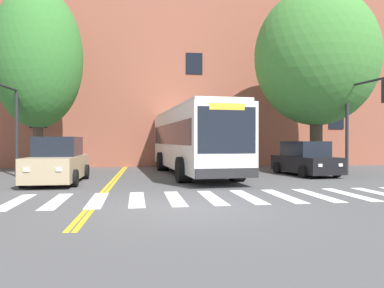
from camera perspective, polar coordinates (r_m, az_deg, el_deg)
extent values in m
plane|color=#4C4C4F|center=(9.75, -0.83, -9.79)|extent=(120.00, 120.00, 0.00)
cube|color=white|center=(11.84, -25.33, -7.98)|extent=(0.54, 2.99, 0.01)
cube|color=white|center=(11.56, -19.87, -8.17)|extent=(0.54, 2.99, 0.01)
cube|color=white|center=(11.40, -14.20, -8.28)|extent=(0.54, 2.99, 0.01)
cube|color=white|center=(11.34, -8.41, -8.31)|extent=(0.54, 2.99, 0.01)
cube|color=white|center=(11.40, -2.63, -8.26)|extent=(0.54, 2.99, 0.01)
cube|color=white|center=(11.57, 3.04, -8.13)|extent=(0.54, 2.99, 0.01)
cube|color=white|center=(11.85, 8.49, -7.93)|extent=(0.54, 2.99, 0.01)
cube|color=white|center=(12.22, 13.64, -7.68)|extent=(0.54, 2.99, 0.01)
cube|color=white|center=(12.69, 18.44, -7.38)|extent=(0.54, 2.99, 0.01)
cube|color=white|center=(13.24, 22.87, -7.07)|extent=(0.54, 2.99, 0.01)
cube|color=white|center=(13.86, 26.91, -6.74)|extent=(0.54, 2.99, 0.01)
cube|color=gold|center=(25.38, -10.22, -3.41)|extent=(0.12, 36.00, 0.01)
cube|color=gold|center=(25.37, -9.86, -3.41)|extent=(0.12, 36.00, 0.01)
cube|color=white|center=(19.21, -0.01, 0.67)|extent=(3.61, 11.88, 2.82)
cube|color=black|center=(19.52, 3.50, 1.49)|extent=(1.12, 10.70, 1.02)
cube|color=black|center=(18.99, -3.62, 1.52)|extent=(1.12, 10.70, 1.02)
cube|color=black|center=(13.56, 5.37, 2.14)|extent=(2.18, 0.25, 1.69)
cube|color=yellow|center=(13.61, 5.38, 5.71)|extent=(1.33, 0.17, 0.24)
cube|color=#232326|center=(13.58, 5.40, -4.48)|extent=(2.38, 0.34, 0.36)
cube|color=silver|center=(19.28, -0.01, 5.10)|extent=(3.41, 11.40, 0.16)
cylinder|color=black|center=(16.09, 6.85, -3.78)|extent=(0.67, 1.13, 1.07)
cylinder|color=black|center=(15.48, -1.29, -3.95)|extent=(0.67, 1.13, 1.07)
cylinder|color=black|center=(22.07, 1.45, -2.60)|extent=(0.67, 1.13, 1.07)
cylinder|color=black|center=(21.63, -4.53, -2.67)|extent=(0.67, 1.13, 1.07)
cube|color=tan|center=(16.35, -19.77, -3.36)|extent=(1.88, 4.73, 0.92)
cube|color=black|center=(16.46, -19.68, -0.34)|extent=(1.66, 2.28, 0.79)
cube|color=white|center=(13.92, -19.65, -3.66)|extent=(0.20, 0.04, 0.14)
cube|color=white|center=(14.19, -23.92, -3.60)|extent=(0.20, 0.04, 0.14)
cylinder|color=black|center=(14.78, -17.45, -4.99)|extent=(0.23, 0.66, 0.66)
cylinder|color=black|center=(15.20, -24.34, -4.86)|extent=(0.23, 0.66, 0.66)
cylinder|color=black|center=(17.65, -15.84, -4.09)|extent=(0.23, 0.66, 0.66)
cylinder|color=black|center=(18.00, -21.67, -4.01)|extent=(0.23, 0.66, 0.66)
cube|color=black|center=(19.67, 16.87, -2.95)|extent=(2.29, 4.32, 0.79)
cube|color=black|center=(19.67, 16.81, -0.70)|extent=(1.87, 2.46, 0.76)
cube|color=white|center=(18.23, 21.70, -2.99)|extent=(0.20, 0.07, 0.14)
cube|color=white|center=(17.63, 18.96, -3.10)|extent=(0.20, 0.07, 0.14)
cylinder|color=black|center=(19.12, 21.16, -3.84)|extent=(0.30, 0.62, 0.60)
cylinder|color=black|center=(18.13, 16.57, -4.06)|extent=(0.30, 0.62, 0.60)
cylinder|color=black|center=(21.24, 17.12, -3.39)|extent=(0.30, 0.62, 0.60)
cylinder|color=black|center=(20.36, 12.84, -3.55)|extent=(0.30, 0.62, 0.60)
cube|color=#B7BABF|center=(29.37, -3.92, -1.65)|extent=(1.93, 4.44, 0.88)
cube|color=black|center=(29.48, -3.93, -0.01)|extent=(1.70, 2.15, 0.80)
cube|color=white|center=(27.17, -2.64, -1.65)|extent=(0.20, 0.04, 0.14)
cube|color=white|center=(27.14, -4.96, -1.65)|extent=(0.20, 0.04, 0.14)
cylinder|color=black|center=(28.06, -1.93, -2.35)|extent=(0.23, 0.66, 0.66)
cylinder|color=black|center=(28.01, -5.77, -2.36)|extent=(0.23, 0.66, 0.66)
cylinder|color=black|center=(30.78, -2.24, -2.10)|extent=(0.23, 0.66, 0.66)
cylinder|color=black|center=(30.73, -5.74, -2.10)|extent=(0.23, 0.66, 0.66)
cylinder|color=#28282D|center=(20.46, 22.55, 2.51)|extent=(0.16, 0.16, 4.93)
cylinder|color=#28282D|center=(19.46, 25.06, 8.55)|extent=(0.40, 2.92, 0.11)
cylinder|color=#28282D|center=(20.06, -25.14, 1.94)|extent=(0.16, 0.16, 4.51)
cylinder|color=#28282D|center=(18.62, -27.10, 7.99)|extent=(0.28, 3.44, 0.11)
cylinder|color=#4C3D2D|center=(21.94, 18.39, 0.07)|extent=(0.68, 0.68, 3.16)
ellipsoid|color=#428438|center=(22.43, 18.43, 12.45)|extent=(7.73, 7.25, 7.60)
cylinder|color=#4C3D2D|center=(21.64, -22.41, -0.17)|extent=(0.53, 0.53, 2.99)
ellipsoid|color=#387A33|center=(22.09, -22.45, 12.09)|extent=(6.32, 6.30, 7.52)
cube|color=#9E5642|center=(29.37, -10.58, 9.86)|extent=(37.64, 8.10, 13.02)
cube|color=black|center=(25.84, -22.39, 3.84)|extent=(1.10, 0.06, 1.40)
cube|color=black|center=(25.07, 0.34, 3.99)|extent=(1.10, 0.06, 1.40)
cube|color=black|center=(28.12, 21.13, 3.58)|extent=(1.10, 0.06, 1.40)
cube|color=black|center=(26.30, -22.42, 11.80)|extent=(1.10, 0.06, 1.40)
cube|color=black|center=(25.55, 0.34, 12.18)|extent=(1.10, 0.06, 1.40)
cube|color=black|center=(28.55, 21.16, 10.90)|extent=(1.10, 0.06, 1.40)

